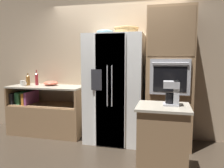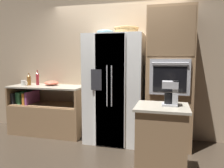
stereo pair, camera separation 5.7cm
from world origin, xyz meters
name	(u,v)px [view 2 (the right image)]	position (x,y,z in m)	size (l,w,h in m)	color
ground_plane	(111,140)	(0.00, 0.00, 0.00)	(20.00, 20.00, 0.00)	#382D23
wall_back	(117,62)	(0.00, 0.41, 1.40)	(12.00, 0.06, 2.80)	tan
counter_left	(48,115)	(-1.33, 0.07, 0.35)	(1.46, 0.61, 0.95)	#93704C
refrigerator	(115,89)	(0.06, 0.02, 0.94)	(1.00, 0.74, 1.89)	white
wall_oven	(169,79)	(0.99, 0.05, 1.14)	(0.73, 0.71, 2.28)	#93704C
island_counter	(161,141)	(0.91, -1.01, 0.46)	(0.64, 0.58, 0.91)	#93704C
wicker_basket	(126,30)	(0.26, 0.02, 1.95)	(0.42, 0.42, 0.11)	tan
fruit_bowl	(105,32)	(-0.11, 0.00, 1.93)	(0.29, 0.29, 0.08)	#668C99
bottle_tall	(37,79)	(-1.57, 0.15, 1.08)	(0.06, 0.06, 0.30)	maroon
bottle_short	(29,80)	(-1.71, 0.07, 1.06)	(0.07, 0.07, 0.24)	brown
mug	(24,83)	(-1.74, -0.05, 1.00)	(0.13, 0.09, 0.11)	silver
mixing_bowl	(52,83)	(-1.27, 0.16, 0.99)	(0.28, 0.28, 0.09)	#DB664C
coffee_maker	(172,92)	(1.01, -0.97, 1.07)	(0.19, 0.17, 0.30)	#B2B2B7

